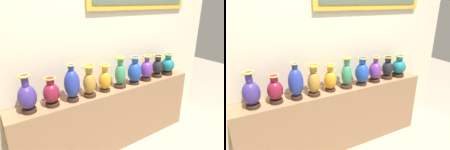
# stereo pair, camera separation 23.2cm
# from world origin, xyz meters

# --- Properties ---
(ground_plane) EXTENTS (9.56, 9.56, 0.00)m
(ground_plane) POSITION_xyz_m (0.00, 0.00, 0.00)
(ground_plane) COLOR gray
(display_shelf) EXTENTS (2.34, 0.29, 0.81)m
(display_shelf) POSITION_xyz_m (0.00, 0.00, 0.40)
(display_shelf) COLOR #99704C
(display_shelf) RESTS_ON ground_plane
(back_wall) EXTENTS (3.56, 0.14, 2.74)m
(back_wall) POSITION_xyz_m (0.02, 0.20, 1.40)
(back_wall) COLOR beige
(back_wall) RESTS_ON ground_plane
(vase_indigo) EXTENTS (0.17, 0.17, 0.37)m
(vase_indigo) POSITION_xyz_m (-0.94, -0.01, 0.96)
(vase_indigo) COLOR #382319
(vase_indigo) RESTS_ON display_shelf
(vase_burgundy) EXTENTS (0.16, 0.16, 0.29)m
(vase_burgundy) POSITION_xyz_m (-0.72, -0.01, 0.94)
(vase_burgundy) COLOR #382319
(vase_burgundy) RESTS_ON display_shelf
(vase_cobalt) EXTENTS (0.16, 0.16, 0.40)m
(vase_cobalt) POSITION_xyz_m (-0.51, -0.03, 0.99)
(vase_cobalt) COLOR #382319
(vase_cobalt) RESTS_ON display_shelf
(vase_ochre) EXTENTS (0.13, 0.13, 0.35)m
(vase_ochre) POSITION_xyz_m (-0.31, -0.04, 0.96)
(vase_ochre) COLOR #382319
(vase_ochre) RESTS_ON display_shelf
(vase_amber) EXTENTS (0.14, 0.14, 0.31)m
(vase_amber) POSITION_xyz_m (-0.11, -0.01, 0.95)
(vase_amber) COLOR #382319
(vase_amber) RESTS_ON display_shelf
(vase_jade) EXTENTS (0.14, 0.14, 0.37)m
(vase_jade) POSITION_xyz_m (0.10, -0.02, 0.97)
(vase_jade) COLOR #382319
(vase_jade) RESTS_ON display_shelf
(vase_sapphire) EXTENTS (0.17, 0.17, 0.35)m
(vase_sapphire) POSITION_xyz_m (0.31, -0.03, 0.96)
(vase_sapphire) COLOR #382319
(vase_sapphire) RESTS_ON display_shelf
(vase_violet) EXTENTS (0.16, 0.16, 0.33)m
(vase_violet) POSITION_xyz_m (0.52, -0.02, 0.95)
(vase_violet) COLOR #382319
(vase_violet) RESTS_ON display_shelf
(vase_onyx) EXTENTS (0.14, 0.14, 0.30)m
(vase_onyx) POSITION_xyz_m (0.73, -0.01, 0.94)
(vase_onyx) COLOR #382319
(vase_onyx) RESTS_ON display_shelf
(vase_teal) EXTENTS (0.19, 0.19, 0.30)m
(vase_teal) POSITION_xyz_m (0.92, -0.02, 0.94)
(vase_teal) COLOR #382319
(vase_teal) RESTS_ON display_shelf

